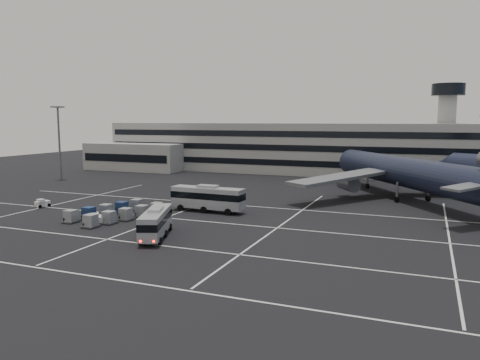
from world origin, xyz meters
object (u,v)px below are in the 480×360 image
object	(u,v)px
bus_far	(208,197)
trijet_main	(409,173)
bus_near	(156,221)
tug_a	(42,203)
uld_cluster	(116,212)

from	to	relation	value
bus_far	trijet_main	bearing A→B (deg)	-49.81
bus_near	tug_a	bearing A→B (deg)	139.34
tug_a	trijet_main	bearing A→B (deg)	41.88
trijet_main	uld_cluster	world-z (taller)	trijet_main
uld_cluster	tug_a	bearing A→B (deg)	170.97
bus_far	tug_a	bearing A→B (deg)	106.27
bus_near	uld_cluster	distance (m)	14.35
bus_near	tug_a	world-z (taller)	bus_near
bus_far	uld_cluster	xyz separation A→B (m)	(-10.82, -9.91, -1.49)
bus_far	uld_cluster	size ratio (longest dim) A/B	0.80
tug_a	uld_cluster	size ratio (longest dim) A/B	0.16
bus_near	bus_far	xyz separation A→B (m)	(-1.20, 17.66, 0.32)
bus_near	trijet_main	bearing A→B (deg)	34.07
bus_far	tug_a	world-z (taller)	bus_far
bus_near	bus_far	size ratio (longest dim) A/B	0.88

